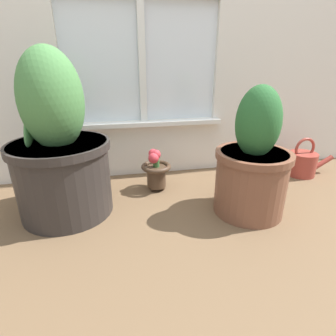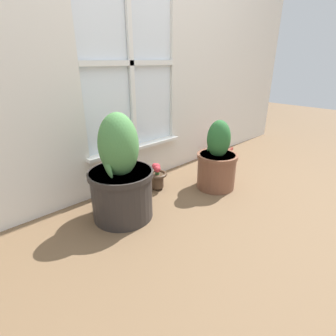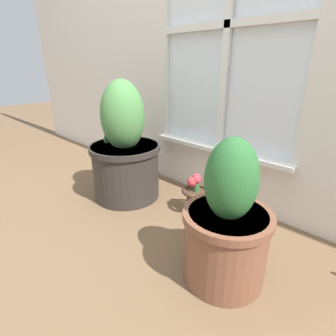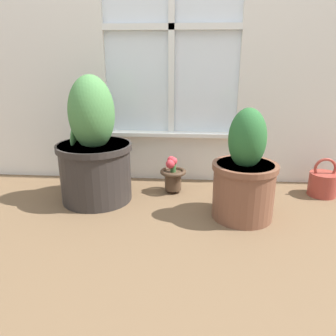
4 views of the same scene
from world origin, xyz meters
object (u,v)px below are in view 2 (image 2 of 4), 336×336
at_px(potted_plant_right, 217,162).
at_px(watering_can, 221,154).
at_px(potted_plant_left, 121,178).
at_px(flower_vase, 157,176).

distance_m(potted_plant_right, watering_can, 0.61).
relative_size(potted_plant_left, potted_plant_right, 1.25).
relative_size(potted_plant_right, flower_vase, 2.51).
bearing_deg(potted_plant_right, potted_plant_left, 168.71).
height_order(potted_plant_right, flower_vase, potted_plant_right).
height_order(potted_plant_left, watering_can, potted_plant_left).
bearing_deg(potted_plant_left, potted_plant_right, -11.29).
height_order(potted_plant_left, flower_vase, potted_plant_left).
height_order(potted_plant_right, watering_can, potted_plant_right).
height_order(potted_plant_left, potted_plant_right, potted_plant_left).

